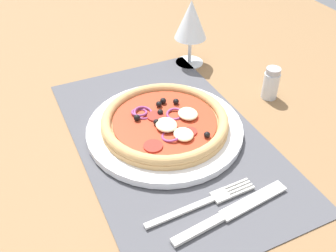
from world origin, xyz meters
TOP-DOWN VIEW (x-y plane):
  - ground_plane at (0.00, 0.00)cm, footprint 190.00×140.00cm
  - placemat at (0.00, 0.00)cm, footprint 51.80×31.20cm
  - plate at (-1.97, 0.36)cm, footprint 27.99×27.99cm
  - pizza at (-1.90, 0.37)cm, footprint 22.62×22.62cm
  - fork at (15.57, -1.22)cm, footprint 2.39×18.04cm
  - knife at (18.82, 1.15)cm, footprint 3.93×20.06cm
  - wine_glass at (-22.97, 15.97)cm, footprint 7.20×7.20cm
  - pepper_shaker at (-3.52, 24.14)cm, footprint 3.20×3.20cm

SIDE VIEW (x-z plane):
  - ground_plane at x=0.00cm, z-range -2.40..0.00cm
  - placemat at x=0.00cm, z-range 0.00..0.40cm
  - fork at x=15.57cm, z-range 0.40..0.84cm
  - knife at x=18.82cm, z-range 0.35..0.96cm
  - plate at x=-1.97cm, z-range 0.40..1.68cm
  - pizza at x=-1.90cm, z-range 1.52..4.04cm
  - pepper_shaker at x=-3.52cm, z-range -0.10..6.60cm
  - wine_glass at x=-22.97cm, z-range 2.63..17.53cm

